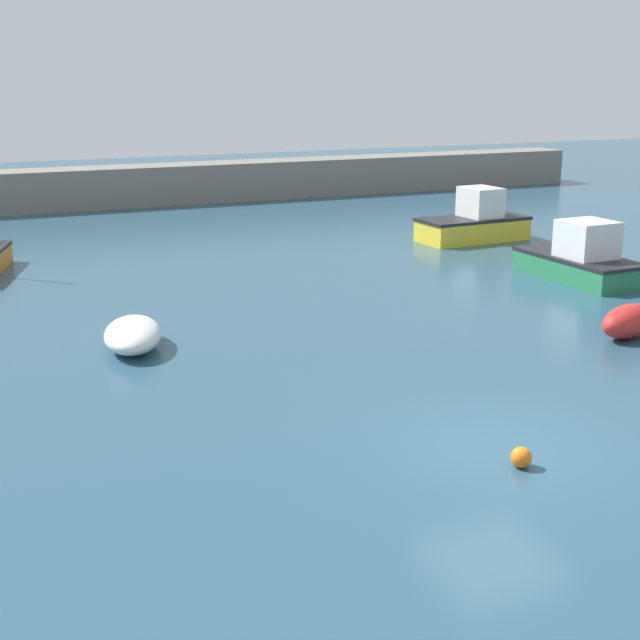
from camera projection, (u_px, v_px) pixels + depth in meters
name	position (u px, v px, depth m)	size (l,w,h in m)	color
ground_plane	(497.00, 451.00, 16.83)	(120.00, 120.00, 0.20)	#284C60
harbor_breakwater	(126.00, 186.00, 46.33)	(53.93, 2.40, 2.03)	slate
dinghy_near_pier	(629.00, 321.00, 23.53)	(2.26, 1.51, 0.90)	red
open_tender_yellow	(133.00, 334.00, 22.59)	(2.04, 2.98, 0.75)	white
cabin_cruiser_white	(581.00, 259.00, 29.94)	(2.22, 4.65, 2.04)	#287A4C
motorboat_with_cabin	(475.00, 223.00, 36.89)	(4.71, 2.28, 2.19)	yellow
mooring_buoy_orange	(521.00, 457.00, 15.87)	(0.38, 0.38, 0.38)	orange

